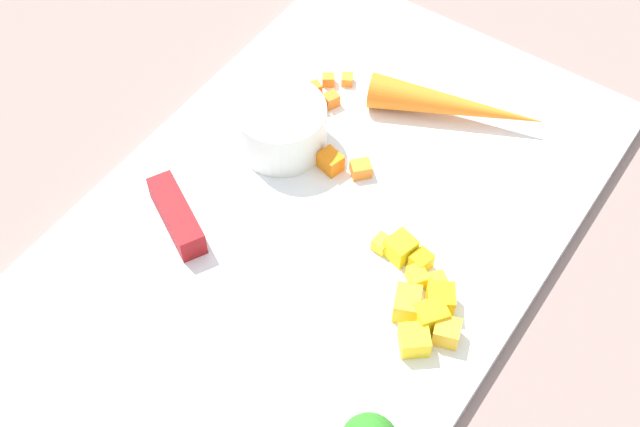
% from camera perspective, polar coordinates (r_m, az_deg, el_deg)
% --- Properties ---
extents(ground_plane, '(4.00, 4.00, 0.00)m').
position_cam_1_polar(ground_plane, '(0.67, 0.00, -1.11)').
color(ground_plane, slate).
extents(cutting_board, '(0.52, 0.33, 0.01)m').
position_cam_1_polar(cutting_board, '(0.67, 0.00, -0.81)').
color(cutting_board, white).
rests_on(cutting_board, ground_plane).
extents(prep_bowl, '(0.07, 0.07, 0.04)m').
position_cam_1_polar(prep_bowl, '(0.70, -2.58, 5.81)').
color(prep_bowl, white).
rests_on(prep_bowl, cutting_board).
extents(chef_knife, '(0.16, 0.27, 0.02)m').
position_cam_1_polar(chef_knife, '(0.64, -7.87, -3.44)').
color(chef_knife, silver).
rests_on(chef_knife, cutting_board).
extents(whole_carrot, '(0.08, 0.15, 0.03)m').
position_cam_1_polar(whole_carrot, '(0.73, 9.12, 7.08)').
color(whole_carrot, orange).
rests_on(whole_carrot, cutting_board).
extents(carrot_dice_0, '(0.02, 0.02, 0.01)m').
position_cam_1_polar(carrot_dice_0, '(0.69, 2.50, 3.11)').
color(carrot_dice_0, orange).
rests_on(carrot_dice_0, cutting_board).
extents(carrot_dice_1, '(0.02, 0.02, 0.02)m').
position_cam_1_polar(carrot_dice_1, '(0.69, 0.70, 3.48)').
color(carrot_dice_1, orange).
rests_on(carrot_dice_1, cutting_board).
extents(carrot_dice_2, '(0.02, 0.02, 0.01)m').
position_cam_1_polar(carrot_dice_2, '(0.74, -0.24, 7.32)').
color(carrot_dice_2, orange).
rests_on(carrot_dice_2, cutting_board).
extents(carrot_dice_3, '(0.01, 0.01, 0.01)m').
position_cam_1_polar(carrot_dice_3, '(0.76, 0.57, 8.88)').
color(carrot_dice_3, orange).
rests_on(carrot_dice_3, cutting_board).
extents(carrot_dice_4, '(0.01, 0.01, 0.01)m').
position_cam_1_polar(carrot_dice_4, '(0.76, 1.82, 8.92)').
color(carrot_dice_4, orange).
rests_on(carrot_dice_4, cutting_board).
extents(carrot_dice_5, '(0.02, 0.01, 0.01)m').
position_cam_1_polar(carrot_dice_5, '(0.74, 0.75, 7.58)').
color(carrot_dice_5, orange).
rests_on(carrot_dice_5, cutting_board).
extents(carrot_dice_6, '(0.01, 0.02, 0.01)m').
position_cam_1_polar(carrot_dice_6, '(0.74, -1.22, 7.59)').
color(carrot_dice_6, orange).
rests_on(carrot_dice_6, cutting_board).
extents(carrot_dice_7, '(0.02, 0.01, 0.01)m').
position_cam_1_polar(carrot_dice_7, '(0.75, -0.40, 8.26)').
color(carrot_dice_7, orange).
rests_on(carrot_dice_7, cutting_board).
extents(pepper_dice_0, '(0.03, 0.03, 0.02)m').
position_cam_1_polar(pepper_dice_0, '(0.62, 8.02, -5.68)').
color(pepper_dice_0, yellow).
rests_on(pepper_dice_0, cutting_board).
extents(pepper_dice_1, '(0.03, 0.03, 0.02)m').
position_cam_1_polar(pepper_dice_1, '(0.60, 6.29, -8.37)').
color(pepper_dice_1, yellow).
rests_on(pepper_dice_1, cutting_board).
extents(pepper_dice_2, '(0.02, 0.02, 0.01)m').
position_cam_1_polar(pepper_dice_2, '(0.63, 6.50, -4.24)').
color(pepper_dice_2, yellow).
rests_on(pepper_dice_2, cutting_board).
extents(pepper_dice_3, '(0.03, 0.03, 0.02)m').
position_cam_1_polar(pepper_dice_3, '(0.62, 5.82, -5.99)').
color(pepper_dice_3, yellow).
rests_on(pepper_dice_3, cutting_board).
extents(pepper_dice_4, '(0.02, 0.02, 0.01)m').
position_cam_1_polar(pepper_dice_4, '(0.64, 6.74, -3.18)').
color(pepper_dice_4, yellow).
rests_on(pepper_dice_4, cutting_board).
extents(pepper_dice_5, '(0.02, 0.02, 0.01)m').
position_cam_1_polar(pepper_dice_5, '(0.64, 7.88, -4.33)').
color(pepper_dice_5, yellow).
rests_on(pepper_dice_5, cutting_board).
extents(pepper_dice_6, '(0.01, 0.01, 0.01)m').
position_cam_1_polar(pepper_dice_6, '(0.65, 4.13, -2.01)').
color(pepper_dice_6, yellow).
rests_on(pepper_dice_6, cutting_board).
extents(pepper_dice_7, '(0.03, 0.03, 0.02)m').
position_cam_1_polar(pepper_dice_7, '(0.61, 7.37, -6.82)').
color(pepper_dice_7, yellow).
rests_on(pepper_dice_7, cutting_board).
extents(pepper_dice_8, '(0.02, 0.02, 0.02)m').
position_cam_1_polar(pepper_dice_8, '(0.64, 5.40, -2.30)').
color(pepper_dice_8, yellow).
rests_on(pepper_dice_8, cutting_board).
extents(pepper_dice_9, '(0.02, 0.02, 0.02)m').
position_cam_1_polar(pepper_dice_9, '(0.61, 8.43, -7.82)').
color(pepper_dice_9, yellow).
rests_on(pepper_dice_9, cutting_board).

